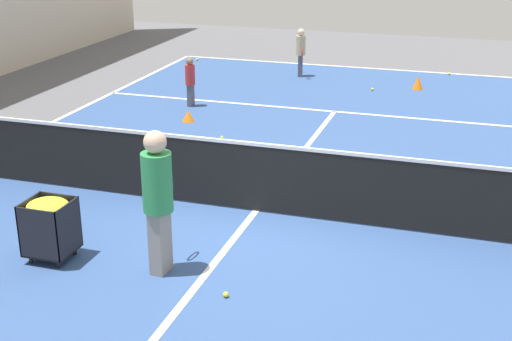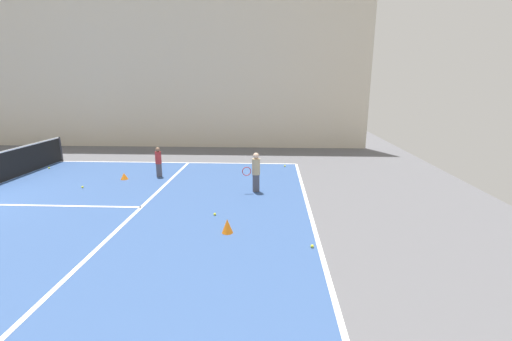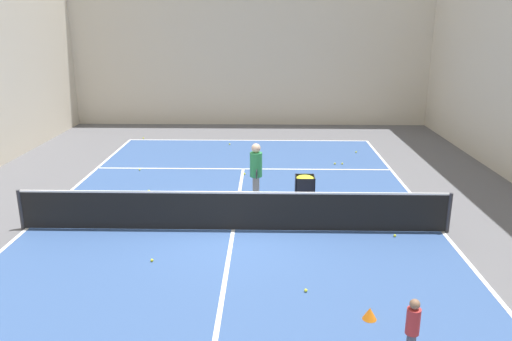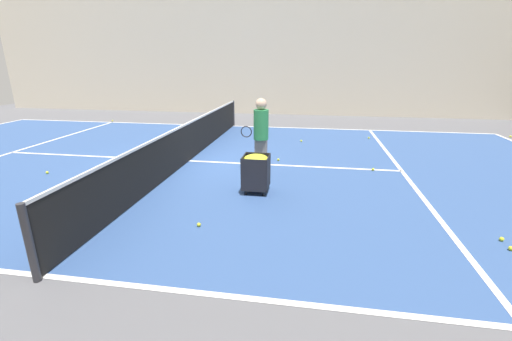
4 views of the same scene
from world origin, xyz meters
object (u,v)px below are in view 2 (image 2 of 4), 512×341
(child_midcourt, at_px, (158,160))
(player_near_baseline, at_px, (256,170))
(training_cone_0, at_px, (227,226))
(training_cone_1, at_px, (124,176))

(child_midcourt, bearing_deg, player_near_baseline, 159.66)
(training_cone_0, bearing_deg, training_cone_1, 44.82)
(child_midcourt, distance_m, training_cone_0, 5.67)
(child_midcourt, bearing_deg, training_cone_0, 127.15)
(child_midcourt, xyz_separation_m, training_cone_1, (-0.42, 1.14, -0.51))
(child_midcourt, relative_size, training_cone_1, 4.16)
(player_near_baseline, xyz_separation_m, training_cone_0, (-3.10, 0.50, -0.55))
(player_near_baseline, height_order, training_cone_1, player_near_baseline)
(player_near_baseline, relative_size, training_cone_1, 4.75)
(player_near_baseline, relative_size, child_midcourt, 1.14)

